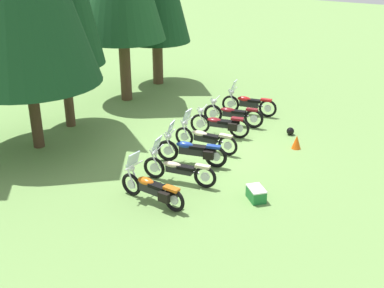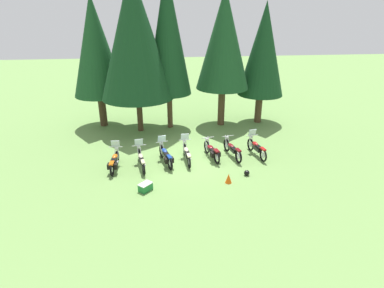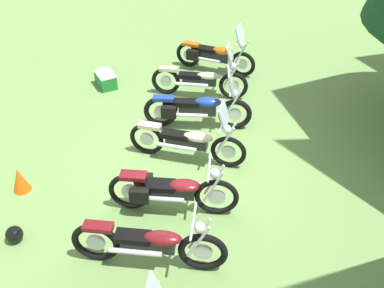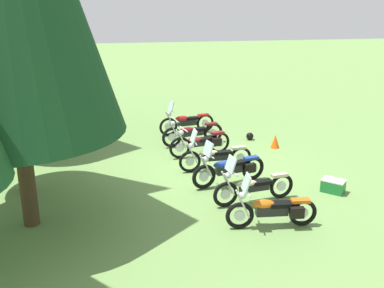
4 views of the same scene
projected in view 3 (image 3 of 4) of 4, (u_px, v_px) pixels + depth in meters
name	position (u px, v px, depth m)	size (l,w,h in m)	color
ground_plane	(184.00, 162.00, 8.80)	(80.00, 80.00, 0.00)	#6B934C
motorcycle_0	(214.00, 55.00, 11.62)	(0.72, 2.18, 1.35)	black
motorcycle_1	(201.00, 80.00, 10.57)	(0.74, 2.30, 1.35)	black
motorcycle_2	(196.00, 108.00, 9.50)	(0.90, 2.28, 1.37)	black
motorcycle_3	(189.00, 141.00, 8.58)	(0.69, 2.33, 1.36)	black
motorcycle_4	(170.00, 190.00, 7.47)	(0.88, 2.18, 1.03)	black
motorcycle_5	(149.00, 244.00, 6.55)	(0.77, 2.32, 1.02)	black
picnic_cooler	(106.00, 80.00, 11.12)	(0.71, 0.72, 0.37)	#1E7233
traffic_cone	(20.00, 180.00, 8.02)	(0.32, 0.32, 0.48)	#EA590F
dropped_helmet	(14.00, 234.00, 7.11)	(0.28, 0.28, 0.28)	black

